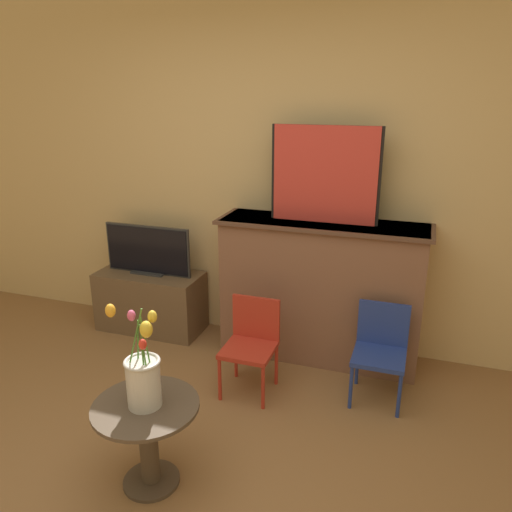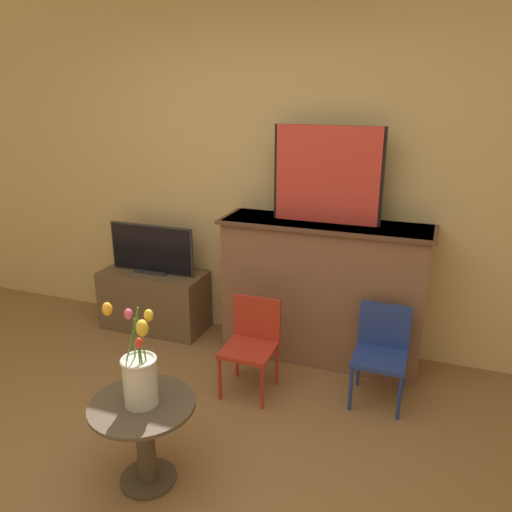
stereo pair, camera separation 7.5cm
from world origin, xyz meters
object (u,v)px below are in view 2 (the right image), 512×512
at_px(tv_monitor, 152,250).
at_px(chair_red, 252,340).
at_px(vase_tulips, 140,375).
at_px(painting, 327,175).
at_px(chair_blue, 381,348).

distance_m(tv_monitor, chair_red, 1.30).
xyz_separation_m(chair_red, vase_tulips, (-0.21, -1.00, 0.27)).
xyz_separation_m(painting, tv_monitor, (-1.44, -0.02, -0.70)).
relative_size(painting, chair_red, 1.21).
xyz_separation_m(painting, vase_tulips, (-0.54, -1.60, -0.76)).
bearing_deg(vase_tulips, chair_blue, 48.98).
bearing_deg(painting, vase_tulips, -108.54).
height_order(tv_monitor, vase_tulips, vase_tulips).
height_order(painting, vase_tulips, painting).
relative_size(chair_red, vase_tulips, 1.16).
bearing_deg(tv_monitor, chair_red, -27.79).
distance_m(painting, chair_red, 1.24).
xyz_separation_m(painting, chair_red, (-0.33, -0.60, -1.03)).
xyz_separation_m(tv_monitor, chair_blue, (1.94, -0.40, -0.34)).
bearing_deg(painting, chair_red, -118.92).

